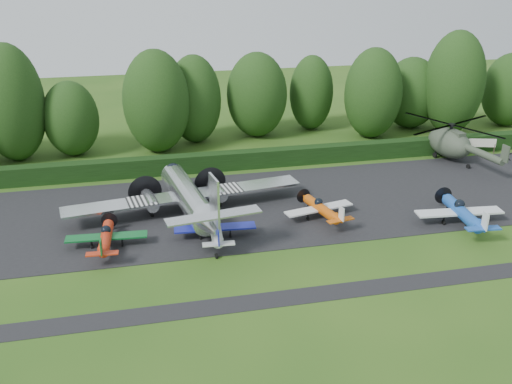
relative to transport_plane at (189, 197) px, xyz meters
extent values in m
plane|color=#254C15|center=(7.22, -9.03, -2.02)|extent=(160.00, 160.00, 0.00)
cube|color=black|center=(7.22, 0.97, -2.02)|extent=(70.00, 18.00, 0.01)
cube|color=black|center=(7.22, -15.03, -2.02)|extent=(70.00, 2.00, 0.00)
cube|color=black|center=(7.22, 11.97, -2.02)|extent=(90.00, 1.60, 2.00)
cylinder|color=silver|center=(0.00, 0.35, -0.07)|extent=(2.36, 12.34, 2.36)
cone|color=silver|center=(0.00, 7.25, -0.07)|extent=(2.36, 1.54, 2.36)
cone|color=silver|center=(0.00, -7.06, 0.45)|extent=(2.36, 3.08, 2.36)
sphere|color=black|center=(0.00, 6.27, 0.45)|extent=(1.54, 1.54, 1.54)
cube|color=silver|center=(0.00, 1.37, -0.38)|extent=(22.62, 2.47, 0.23)
cube|color=white|center=(-4.11, 1.37, -0.25)|extent=(2.67, 2.57, 0.05)
cube|color=white|center=(4.11, 1.37, -0.25)|extent=(2.67, 2.57, 0.05)
cylinder|color=silver|center=(-3.29, 1.99, -0.63)|extent=(1.13, 3.29, 1.13)
cylinder|color=silver|center=(3.29, 1.99, -0.63)|extent=(1.13, 3.29, 1.13)
cylinder|color=black|center=(-3.29, 4.30, -0.63)|extent=(3.29, 0.03, 3.29)
cylinder|color=black|center=(3.29, 4.30, -0.63)|extent=(3.29, 0.03, 3.29)
cube|color=silver|center=(0.00, -7.88, 1.58)|extent=(7.71, 1.44, 0.14)
cube|color=silver|center=(0.00, -8.19, 3.02)|extent=(0.19, 2.26, 3.91)
cylinder|color=black|center=(-3.29, 1.58, -1.76)|extent=(0.26, 0.93, 0.93)
cylinder|color=black|center=(3.29, 1.58, -1.76)|extent=(0.26, 0.93, 0.93)
cylinder|color=black|center=(0.00, -8.29, -1.84)|extent=(0.19, 0.45, 0.45)
cylinder|color=red|center=(-7.38, -4.70, -0.97)|extent=(0.92, 5.24, 0.92)
sphere|color=black|center=(-7.38, -4.13, -0.54)|extent=(0.80, 0.80, 0.80)
cube|color=#0D5924|center=(-7.38, -4.23, -1.12)|extent=(6.67, 1.24, 0.13)
cube|color=red|center=(-7.38, -7.85, -0.73)|extent=(2.48, 0.67, 0.10)
cube|color=#0D5924|center=(-7.38, -7.94, -0.11)|extent=(0.10, 0.76, 1.24)
cylinder|color=black|center=(-7.38, -1.32, -0.97)|extent=(1.43, 0.02, 1.43)
cylinder|color=black|center=(-8.62, -4.42, -1.85)|extent=(0.13, 0.42, 0.42)
cylinder|color=black|center=(-6.14, -4.42, -1.85)|extent=(0.13, 0.42, 0.42)
cylinder|color=black|center=(-7.38, -2.22, -1.87)|extent=(0.11, 0.38, 0.38)
cylinder|color=silver|center=(1.70, -5.05, -0.92)|extent=(0.96, 5.49, 0.96)
sphere|color=black|center=(1.70, -4.45, -0.47)|extent=(0.84, 0.84, 0.84)
cube|color=navy|center=(1.70, -4.55, -1.07)|extent=(6.99, 1.30, 0.14)
cube|color=silver|center=(1.70, -8.34, -0.67)|extent=(2.60, 0.70, 0.10)
cube|color=navy|center=(1.70, -8.44, -0.02)|extent=(0.10, 0.80, 1.30)
cylinder|color=black|center=(1.70, -1.50, -0.92)|extent=(1.50, 0.02, 1.50)
cylinder|color=black|center=(0.40, -4.75, -1.84)|extent=(0.14, 0.44, 0.44)
cylinder|color=black|center=(3.00, -4.75, -1.84)|extent=(0.14, 0.44, 0.44)
cylinder|color=black|center=(1.70, -2.45, -1.86)|extent=(0.12, 0.40, 0.40)
cylinder|color=#C1500B|center=(11.86, -3.06, -0.97)|extent=(0.92, 5.26, 0.92)
sphere|color=black|center=(11.86, -2.48, -0.54)|extent=(0.80, 0.80, 0.80)
cube|color=silver|center=(11.86, -2.58, -1.11)|extent=(6.70, 1.24, 0.13)
cube|color=#C1500B|center=(11.86, -6.22, -0.73)|extent=(2.49, 0.67, 0.10)
cube|color=silver|center=(11.86, -6.31, -0.11)|extent=(0.10, 0.77, 1.24)
cylinder|color=black|center=(11.86, 0.34, -0.97)|extent=(1.44, 0.02, 1.44)
cylinder|color=black|center=(10.61, -2.77, -1.85)|extent=(0.13, 0.42, 0.42)
cylinder|color=black|center=(13.10, -2.77, -1.85)|extent=(0.13, 0.42, 0.42)
cylinder|color=black|center=(11.86, -0.57, -1.87)|extent=(0.11, 0.38, 0.38)
cylinder|color=#1C4EA8|center=(23.76, -7.01, -0.77)|extent=(1.09, 6.24, 1.09)
sphere|color=black|center=(23.76, -6.33, -0.26)|extent=(0.95, 0.95, 0.95)
cube|color=silver|center=(23.76, -6.44, -0.94)|extent=(7.95, 1.48, 0.16)
cube|color=#1C4EA8|center=(23.76, -10.76, -0.49)|extent=(2.95, 0.79, 0.11)
cube|color=silver|center=(23.76, -10.87, 0.25)|extent=(0.11, 0.91, 1.48)
cylinder|color=black|center=(23.76, -2.98, -0.77)|extent=(1.70, 0.02, 1.70)
cylinder|color=black|center=(22.29, -6.67, -1.82)|extent=(0.16, 0.50, 0.50)
cylinder|color=black|center=(25.24, -6.67, -1.82)|extent=(0.16, 0.50, 0.50)
cylinder|color=black|center=(23.76, -4.06, -1.84)|extent=(0.14, 0.45, 0.45)
ellipsoid|color=#364233|center=(31.96, 9.70, 0.01)|extent=(3.53, 6.47, 3.38)
cylinder|color=#364233|center=(31.96, 4.61, 0.35)|extent=(0.79, 6.78, 0.79)
cube|color=#364233|center=(31.96, 1.11, 1.37)|extent=(0.14, 1.02, 1.81)
cylinder|color=black|center=(31.96, 9.70, 1.71)|extent=(0.34, 0.34, 0.90)
cylinder|color=black|center=(31.96, 9.70, 2.22)|extent=(0.79, 0.79, 0.28)
cylinder|color=black|center=(31.96, 9.70, 2.22)|extent=(13.56, 13.56, 0.07)
cube|color=#364233|center=(31.96, 8.79, 1.31)|extent=(1.02, 2.26, 0.79)
ellipsoid|color=black|center=(31.96, 11.51, 0.13)|extent=(2.15, 2.15, 1.93)
cylinder|color=black|center=(30.83, 10.60, -1.68)|extent=(0.20, 0.63, 0.63)
cylinder|color=black|center=(33.09, 10.60, -1.68)|extent=(0.20, 0.63, 0.63)
cylinder|color=black|center=(31.96, 6.08, -1.74)|extent=(0.18, 0.54, 0.54)
cylinder|color=#3F3326|center=(35.50, 10.70, -1.40)|extent=(0.12, 0.12, 1.25)
cylinder|color=#3F3326|center=(38.63, 10.70, -1.40)|extent=(0.12, 0.12, 1.25)
cube|color=white|center=(37.07, 10.70, -0.67)|extent=(3.33, 0.08, 1.04)
cylinder|color=black|center=(3.40, 22.94, -0.17)|extent=(0.70, 0.70, 3.69)
ellipsoid|color=#1A3812|center=(3.40, 22.94, 3.62)|extent=(6.82, 6.82, 11.29)
cylinder|color=black|center=(-11.63, 20.97, -0.54)|extent=(0.70, 0.70, 2.96)
ellipsoid|color=#1A3812|center=(-11.63, 20.97, 2.51)|extent=(6.52, 6.52, 9.05)
cylinder|color=black|center=(11.75, 23.87, -0.19)|extent=(0.70, 0.70, 3.65)
ellipsoid|color=#1A3812|center=(11.75, 23.87, 3.56)|extent=(7.94, 7.94, 11.17)
cylinder|color=black|center=(47.38, 21.25, -0.35)|extent=(0.70, 0.70, 3.35)
ellipsoid|color=#1A3812|center=(47.38, 21.25, 3.10)|extent=(7.39, 7.39, 10.24)
cylinder|color=black|center=(19.75, 25.44, -0.34)|extent=(0.70, 0.70, 3.35)
ellipsoid|color=#1A3812|center=(19.75, 25.44, 3.10)|extent=(5.96, 5.96, 10.25)
cylinder|color=black|center=(33.57, 23.34, -0.41)|extent=(0.70, 0.70, 3.21)
ellipsoid|color=#1A3812|center=(33.57, 23.34, 2.89)|extent=(7.84, 7.84, 9.82)
cylinder|color=black|center=(-1.50, 20.21, 0.03)|extent=(0.70, 0.70, 4.10)
ellipsoid|color=#1A3812|center=(-1.50, 20.21, 4.24)|extent=(8.03, 8.03, 12.53)
cylinder|color=black|center=(26.45, 20.13, -0.09)|extent=(0.70, 0.70, 3.87)
ellipsoid|color=#1A3812|center=(26.45, 20.13, 3.89)|extent=(7.50, 7.50, 11.83)
cylinder|color=black|center=(-17.95, 20.44, 0.23)|extent=(0.70, 0.70, 4.50)
ellipsoid|color=#1A3812|center=(-17.95, 20.44, 4.85)|extent=(7.59, 7.59, 13.75)
cylinder|color=black|center=(37.63, 19.56, 0.23)|extent=(0.70, 0.70, 4.51)
ellipsoid|color=#1A3812|center=(37.63, 19.56, 4.86)|extent=(7.88, 7.88, 13.77)
camera|label=1|loc=(-4.31, -48.30, 20.66)|focal=40.00mm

